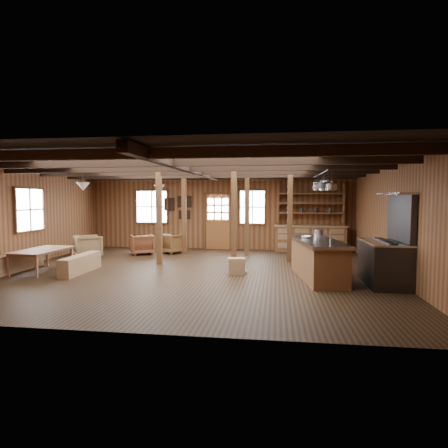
% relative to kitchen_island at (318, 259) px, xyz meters
% --- Properties ---
extents(room, '(10.04, 9.04, 2.84)m').
position_rel_kitchen_island_xyz_m(room, '(-3.19, 0.40, 0.92)').
color(room, black).
rests_on(room, ground).
extents(ceiling_joists, '(9.80, 8.82, 0.18)m').
position_rel_kitchen_island_xyz_m(ceiling_joists, '(-3.19, 0.58, 2.20)').
color(ceiling_joists, black).
rests_on(ceiling_joists, ceiling).
extents(timber_posts, '(3.95, 2.35, 2.80)m').
position_rel_kitchen_island_xyz_m(timber_posts, '(-2.67, 2.48, 0.92)').
color(timber_posts, '#4A2815').
rests_on(timber_posts, floor).
extents(back_door, '(1.02, 0.08, 2.15)m').
position_rel_kitchen_island_xyz_m(back_door, '(-3.19, 4.85, 0.40)').
color(back_door, brown).
rests_on(back_door, floor).
extents(window_back_left, '(1.32, 0.06, 1.32)m').
position_rel_kitchen_island_xyz_m(window_back_left, '(-5.79, 4.86, 1.12)').
color(window_back_left, white).
rests_on(window_back_left, wall_back).
extents(window_back_right, '(1.02, 0.06, 1.32)m').
position_rel_kitchen_island_xyz_m(window_back_right, '(-1.89, 4.86, 1.12)').
color(window_back_right, white).
rests_on(window_back_right, wall_back).
extents(window_left, '(0.14, 1.24, 1.32)m').
position_rel_kitchen_island_xyz_m(window_left, '(-8.15, 0.90, 1.12)').
color(window_left, white).
rests_on(window_left, wall_back).
extents(notice_boards, '(1.08, 0.03, 0.90)m').
position_rel_kitchen_island_xyz_m(notice_boards, '(-4.69, 4.86, 1.16)').
color(notice_boards, beige).
rests_on(notice_boards, wall_back).
extents(back_counter, '(2.55, 0.60, 2.45)m').
position_rel_kitchen_island_xyz_m(back_counter, '(0.21, 4.61, 0.12)').
color(back_counter, brown).
rests_on(back_counter, floor).
extents(pendant_lamps, '(1.86, 2.36, 0.66)m').
position_rel_kitchen_island_xyz_m(pendant_lamps, '(-5.44, 1.40, 1.77)').
color(pendant_lamps, '#2C2C2E').
rests_on(pendant_lamps, ceiling).
extents(pot_rack, '(0.37, 3.00, 0.46)m').
position_rel_kitchen_island_xyz_m(pot_rack, '(0.16, 0.72, 1.80)').
color(pot_rack, '#2C2C2E').
rests_on(pot_rack, ceiling).
extents(kitchen_island, '(1.24, 2.60, 1.20)m').
position_rel_kitchen_island_xyz_m(kitchen_island, '(0.00, 0.00, 0.00)').
color(kitchen_island, brown).
rests_on(kitchen_island, floor).
extents(step_stool, '(0.53, 0.42, 0.42)m').
position_rel_kitchen_island_xyz_m(step_stool, '(-1.99, 0.23, -0.27)').
color(step_stool, '#946743').
rests_on(step_stool, floor).
extents(commercial_range, '(0.86, 1.67, 2.06)m').
position_rel_kitchen_island_xyz_m(commercial_range, '(1.46, -0.42, 0.18)').
color(commercial_range, '#2C2C2E').
rests_on(commercial_range, floor).
extents(dining_table, '(0.98, 1.70, 0.59)m').
position_rel_kitchen_island_xyz_m(dining_table, '(-7.09, -0.09, -0.18)').
color(dining_table, '#8D5940').
rests_on(dining_table, floor).
extents(bench_wall, '(0.33, 1.74, 0.48)m').
position_rel_kitchen_island_xyz_m(bench_wall, '(-7.84, -0.09, -0.24)').
color(bench_wall, '#946743').
rests_on(bench_wall, floor).
extents(bench_aisle, '(0.31, 1.67, 0.46)m').
position_rel_kitchen_island_xyz_m(bench_aisle, '(-6.04, -0.09, -0.25)').
color(bench_aisle, '#946743').
rests_on(bench_aisle, floor).
extents(armchair_a, '(1.00, 1.01, 0.69)m').
position_rel_kitchen_island_xyz_m(armchair_a, '(-5.57, 3.18, -0.14)').
color(armchair_a, brown).
rests_on(armchair_a, floor).
extents(armchair_b, '(1.03, 1.04, 0.70)m').
position_rel_kitchen_island_xyz_m(armchair_b, '(-4.64, 3.60, -0.13)').
color(armchair_b, brown).
rests_on(armchair_b, floor).
extents(armchair_c, '(1.13, 1.13, 0.74)m').
position_rel_kitchen_island_xyz_m(armchair_c, '(-7.06, 2.22, -0.11)').
color(armchair_c, olive).
rests_on(armchair_c, floor).
extents(counter_pot, '(0.29, 0.29, 0.17)m').
position_rel_kitchen_island_xyz_m(counter_pot, '(0.13, 1.00, 0.55)').
color(counter_pot, '#B0B2B8').
rests_on(counter_pot, kitchen_island).
extents(bowl, '(0.31, 0.31, 0.06)m').
position_rel_kitchen_island_xyz_m(bowl, '(-0.26, 0.36, 0.49)').
color(bowl, silver).
rests_on(bowl, kitchen_island).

